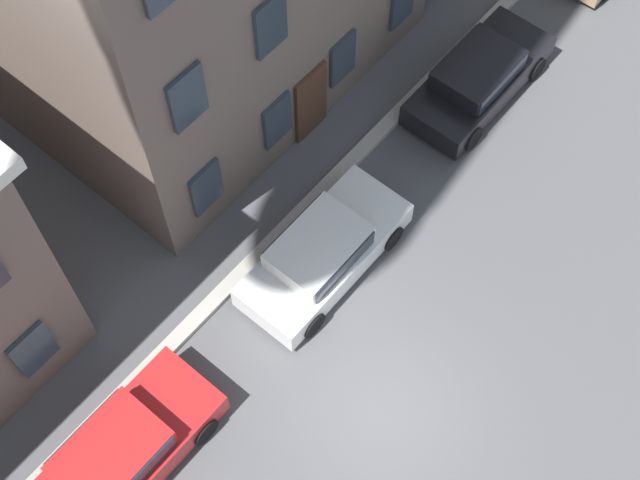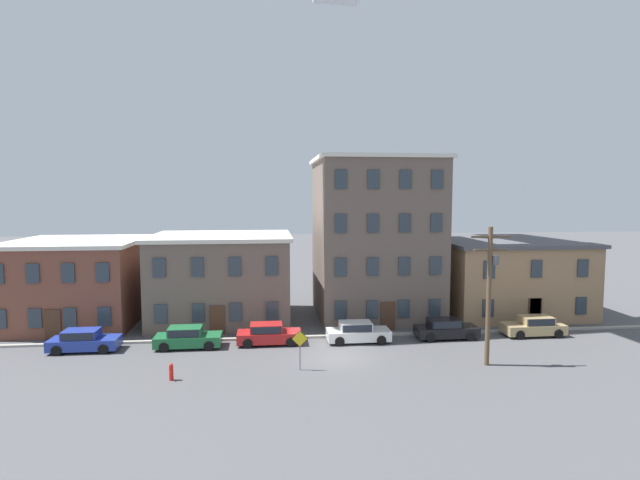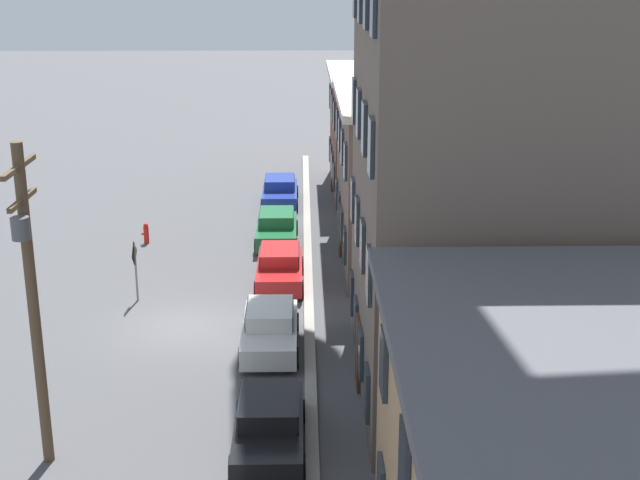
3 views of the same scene
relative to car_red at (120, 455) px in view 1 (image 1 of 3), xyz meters
name	(u,v)px [view 1 (image 1 of 3)]	position (x,y,z in m)	size (l,w,h in m)	color
ground_plane	(380,409)	(4.37, -3.36, -0.75)	(200.00, 200.00, 0.00)	#4C4C4F
kerb_strip	(227,287)	(4.37, 1.14, -0.67)	(56.00, 0.36, 0.16)	#9E998E
car_red	(120,455)	(0.00, 0.00, 0.00)	(4.40, 1.92, 1.43)	#B21E1E
car_white	(322,252)	(6.23, -0.18, 0.00)	(4.40, 1.92, 1.43)	silver
car_black	(478,77)	(12.69, 0.01, 0.00)	(4.40, 1.92, 1.43)	black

